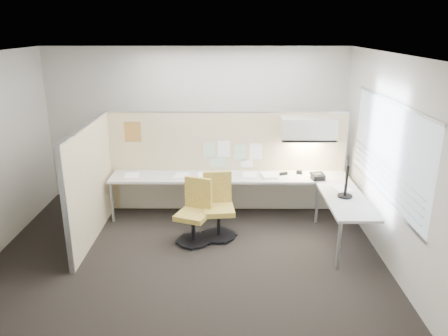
{
  "coord_description": "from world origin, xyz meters",
  "views": [
    {
      "loc": [
        0.55,
        -5.67,
        3.14
      ],
      "look_at": [
        0.51,
        0.8,
        1.02
      ],
      "focal_mm": 35.0,
      "sensor_mm": 36.0,
      "label": 1
    }
  ],
  "objects_px": {
    "desk": "(249,186)",
    "chair_right": "(195,213)",
    "chair_left": "(218,208)",
    "monitor": "(347,176)",
    "phone": "(318,176)"
  },
  "relations": [
    {
      "from": "monitor",
      "to": "phone",
      "type": "distance_m",
      "value": 0.85
    },
    {
      "from": "desk",
      "to": "phone",
      "type": "xyz_separation_m",
      "value": [
        1.12,
        -0.02,
        0.18
      ]
    },
    {
      "from": "chair_right",
      "to": "monitor",
      "type": "distance_m",
      "value": 2.31
    },
    {
      "from": "monitor",
      "to": "desk",
      "type": "bearing_deg",
      "value": 75.01
    },
    {
      "from": "phone",
      "to": "chair_right",
      "type": "bearing_deg",
      "value": -168.88
    },
    {
      "from": "chair_left",
      "to": "chair_right",
      "type": "distance_m",
      "value": 0.39
    },
    {
      "from": "monitor",
      "to": "chair_right",
      "type": "bearing_deg",
      "value": 104.47
    },
    {
      "from": "desk",
      "to": "chair_right",
      "type": "relative_size",
      "value": 4.17
    },
    {
      "from": "chair_left",
      "to": "desk",
      "type": "bearing_deg",
      "value": 43.2
    },
    {
      "from": "desk",
      "to": "monitor",
      "type": "relative_size",
      "value": 7.15
    },
    {
      "from": "monitor",
      "to": "phone",
      "type": "xyz_separation_m",
      "value": [
        -0.25,
        0.77,
        -0.27
      ]
    },
    {
      "from": "desk",
      "to": "chair_left",
      "type": "bearing_deg",
      "value": -130.63
    },
    {
      "from": "desk",
      "to": "chair_left",
      "type": "height_order",
      "value": "chair_left"
    },
    {
      "from": "desk",
      "to": "chair_left",
      "type": "xyz_separation_m",
      "value": [
        -0.51,
        -0.59,
        -0.14
      ]
    },
    {
      "from": "desk",
      "to": "chair_right",
      "type": "bearing_deg",
      "value": -138.1
    }
  ]
}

